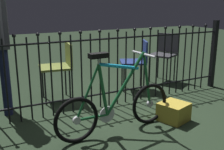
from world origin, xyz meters
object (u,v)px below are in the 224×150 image
chair_charcoal (165,51)px  chair_olive (60,64)px  person_visitor (1,34)px  bicycle (116,105)px  display_crate (174,112)px  chair_navy (137,59)px

chair_charcoal → chair_olive: size_ratio=1.02×
chair_olive → person_visitor: size_ratio=0.49×
bicycle → display_crate: (0.77, -0.05, -0.21)m
bicycle → chair_navy: 1.62m
display_crate → chair_navy: bearing=77.5°
chair_charcoal → display_crate: (-1.01, -1.50, -0.42)m
bicycle → person_visitor: bearing=130.2°
chair_navy → chair_charcoal: bearing=17.5°
bicycle → person_visitor: 1.66m
chair_charcoal → chair_olive: 1.98m
bicycle → chair_navy: size_ratio=1.77×
chair_charcoal → chair_olive: bearing=-176.0°
chair_olive → person_visitor: (-0.77, -0.16, 0.48)m
chair_navy → person_visitor: size_ratio=0.47×
person_visitor → display_crate: (1.74, -1.20, -0.90)m
chair_navy → person_visitor: (-2.02, -0.07, 0.51)m
person_visitor → chair_navy: bearing=2.1°
chair_charcoal → person_visitor: size_ratio=0.50×
bicycle → display_crate: size_ratio=4.57×
chair_olive → display_crate: (0.97, -1.36, -0.42)m
chair_charcoal → chair_navy: chair_charcoal is taller
chair_charcoal → person_visitor: (-2.75, -0.30, 0.48)m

